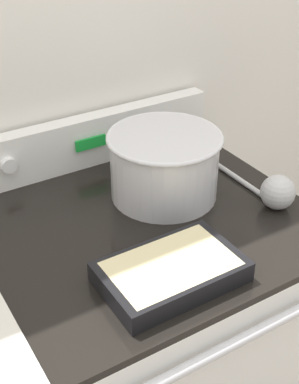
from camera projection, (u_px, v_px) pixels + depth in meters
kitchen_wall at (70, 52)px, 1.40m from camera, size 8.00×0.05×2.50m
stove_range at (147, 352)px, 1.54m from camera, size 0.77×0.72×0.94m
control_panel at (86, 141)px, 1.48m from camera, size 0.77×0.07×0.14m
mixing_bowl at (164, 162)px, 1.33m from camera, size 0.29×0.29×0.17m
casserole_dish at (171, 271)px, 1.09m from camera, size 0.29×0.18×0.05m
ladle at (275, 191)px, 1.32m from camera, size 0.09×0.30×0.09m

